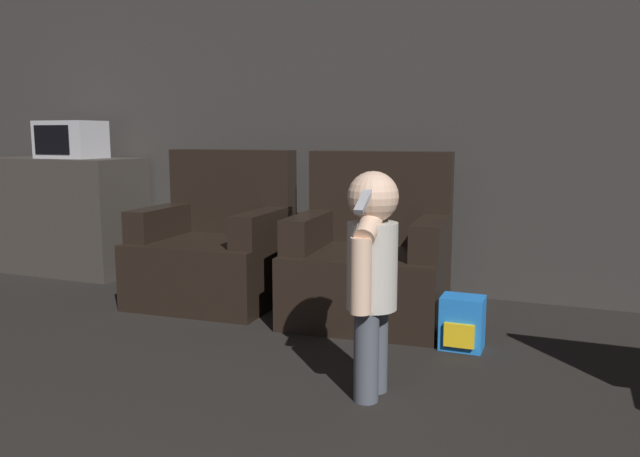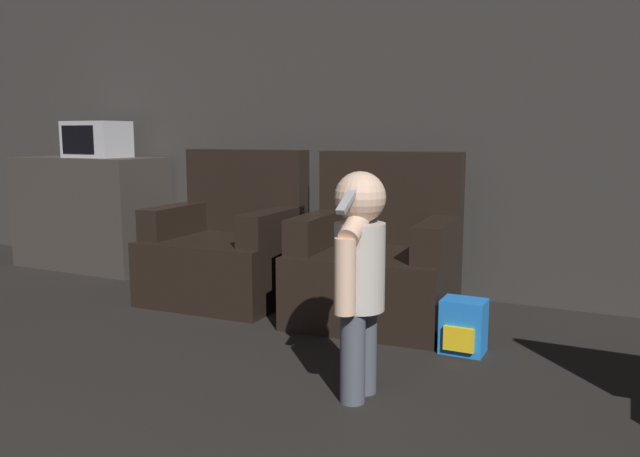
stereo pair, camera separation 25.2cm
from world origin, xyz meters
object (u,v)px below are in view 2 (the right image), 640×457
object	(u,v)px
toy_backpack	(463,327)
armchair_left	(228,249)
armchair_right	(377,263)
microwave	(97,139)
person_toddler	(359,267)

from	to	relation	value
toy_backpack	armchair_left	bearing A→B (deg)	167.38
armchair_right	toy_backpack	xyz separation A→B (m)	(0.61, -0.37, -0.20)
armchair_right	microwave	world-z (taller)	microwave
toy_backpack	microwave	bearing A→B (deg)	167.23
person_toddler	toy_backpack	xyz separation A→B (m)	(0.26, 0.74, -0.42)
armchair_left	person_toddler	bearing A→B (deg)	-41.04
armchair_right	person_toddler	distance (m)	1.19
armchair_left	armchair_right	bearing A→B (deg)	-2.79
armchair_left	person_toddler	size ratio (longest dim) A/B	1.04
armchair_left	toy_backpack	distance (m)	1.73
armchair_right	toy_backpack	bearing A→B (deg)	-35.91
armchair_left	microwave	distance (m)	1.69
armchair_left	toy_backpack	world-z (taller)	armchair_left
armchair_left	person_toddler	distance (m)	1.81
armchair_right	person_toddler	size ratio (longest dim) A/B	1.04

